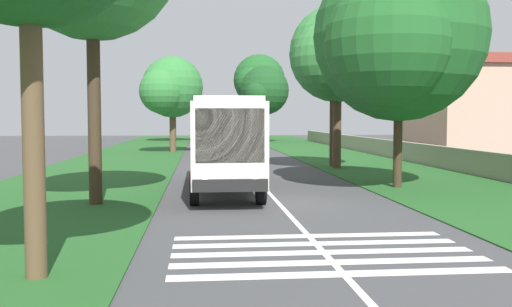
# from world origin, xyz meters

# --- Properties ---
(ground) EXTENTS (160.00, 160.00, 0.00)m
(ground) POSITION_xyz_m (0.00, 0.00, 0.00)
(ground) COLOR #424244
(grass_verge_left) EXTENTS (120.00, 8.00, 0.04)m
(grass_verge_left) POSITION_xyz_m (15.00, 8.20, 0.02)
(grass_verge_left) COLOR #235623
(grass_verge_left) RESTS_ON ground
(grass_verge_right) EXTENTS (120.00, 8.00, 0.04)m
(grass_verge_right) POSITION_xyz_m (15.00, -8.20, 0.02)
(grass_verge_right) COLOR #235623
(grass_verge_right) RESTS_ON ground
(centre_line) EXTENTS (110.00, 0.16, 0.01)m
(centre_line) POSITION_xyz_m (15.00, 0.00, 0.00)
(centre_line) COLOR silver
(centre_line) RESTS_ON ground
(coach_bus) EXTENTS (11.16, 2.62, 3.73)m
(coach_bus) POSITION_xyz_m (3.64, 1.80, 2.15)
(coach_bus) COLOR silver
(coach_bus) RESTS_ON ground
(zebra_crossing) EXTENTS (4.05, 6.80, 0.01)m
(zebra_crossing) POSITION_xyz_m (-7.57, 0.00, 0.00)
(zebra_crossing) COLOR silver
(zebra_crossing) RESTS_ON ground
(trailing_car_0) EXTENTS (4.30, 1.78, 1.43)m
(trailing_car_0) POSITION_xyz_m (21.81, 2.01, 0.67)
(trailing_car_0) COLOR silver
(trailing_car_0) RESTS_ON ground
(trailing_car_1) EXTENTS (4.30, 1.78, 1.43)m
(trailing_car_1) POSITION_xyz_m (27.13, 1.70, 0.67)
(trailing_car_1) COLOR gray
(trailing_car_1) RESTS_ON ground
(trailing_car_2) EXTENTS (4.30, 1.78, 1.43)m
(trailing_car_2) POSITION_xyz_m (34.13, 1.90, 0.67)
(trailing_car_2) COLOR #145933
(trailing_car_2) RESTS_ON ground
(trailing_car_3) EXTENTS (4.30, 1.78, 1.43)m
(trailing_car_3) POSITION_xyz_m (39.44, 1.51, 0.67)
(trailing_car_3) COLOR #145933
(trailing_car_3) RESTS_ON ground
(trailing_minibus_0) EXTENTS (6.00, 2.14, 2.53)m
(trailing_minibus_0) POSITION_xyz_m (50.73, 2.01, 1.55)
(trailing_minibus_0) COLOR silver
(trailing_minibus_0) RESTS_ON ground
(roadside_tree_left_2) EXTENTS (8.27, 6.53, 10.54)m
(roadside_tree_left_2) POSITION_xyz_m (53.99, 6.26, 7.14)
(roadside_tree_left_2) COLOR #3D2D1E
(roadside_tree_left_2) RESTS_ON grass_verge_left
(roadside_tree_left_3) EXTENTS (6.52, 5.40, 8.32)m
(roadside_tree_left_3) POSITION_xyz_m (30.53, 5.34, 5.53)
(roadside_tree_left_3) COLOR brown
(roadside_tree_left_3) RESTS_ON grass_verge_left
(roadside_tree_right_0) EXTENTS (7.00, 5.79, 9.60)m
(roadside_tree_right_0) POSITION_xyz_m (13.24, -5.10, 6.60)
(roadside_tree_right_0) COLOR #4C3826
(roadside_tree_right_0) RESTS_ON grass_verge_right
(roadside_tree_right_1) EXTENTS (9.02, 7.29, 11.95)m
(roadside_tree_right_1) POSITION_xyz_m (61.49, -5.41, 8.12)
(roadside_tree_right_1) COLOR #4C3826
(roadside_tree_right_1) RESTS_ON grass_verge_right
(roadside_tree_right_2) EXTENTS (8.83, 7.30, 10.12)m
(roadside_tree_right_2) POSITION_xyz_m (3.80, -5.46, 6.30)
(roadside_tree_right_2) COLOR #3D2D1E
(roadside_tree_right_2) RESTS_ON grass_verge_right
(roadside_tree_right_3) EXTENTS (6.90, 5.95, 9.31)m
(roadside_tree_right_3) POSITION_xyz_m (50.18, -5.00, 6.23)
(roadside_tree_right_3) COLOR #3D2D1E
(roadside_tree_right_3) RESTS_ON grass_verge_right
(utility_pole) EXTENTS (0.24, 1.40, 7.43)m
(utility_pole) POSITION_xyz_m (14.90, -5.34, 3.90)
(utility_pole) COLOR #473828
(utility_pole) RESTS_ON grass_verge_right
(roadside_wall) EXTENTS (70.00, 0.40, 1.30)m
(roadside_wall) POSITION_xyz_m (20.00, -11.60, 0.69)
(roadside_wall) COLOR #9E937F
(roadside_wall) RESTS_ON grass_verge_right
(roadside_building) EXTENTS (10.23, 6.94, 7.67)m
(roadside_building) POSITION_xyz_m (24.20, -17.92, 3.89)
(roadside_building) COLOR tan
(roadside_building) RESTS_ON ground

